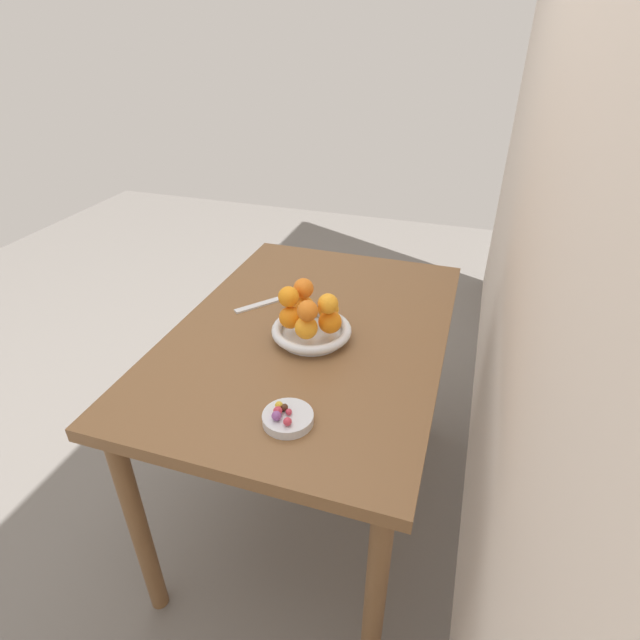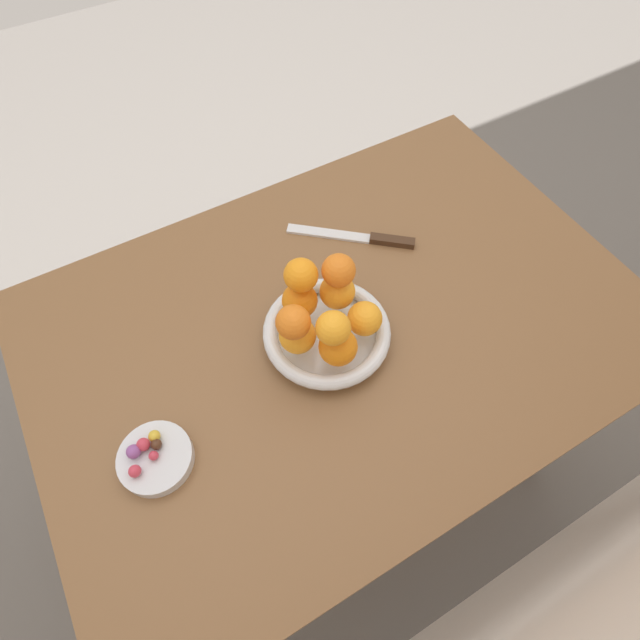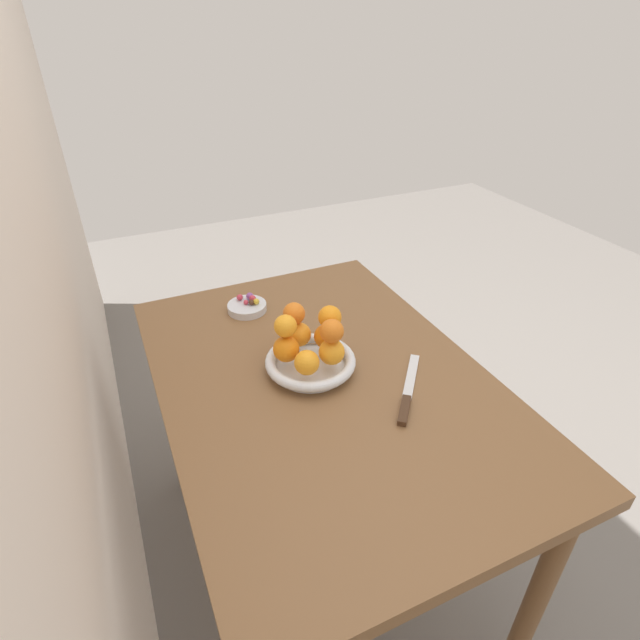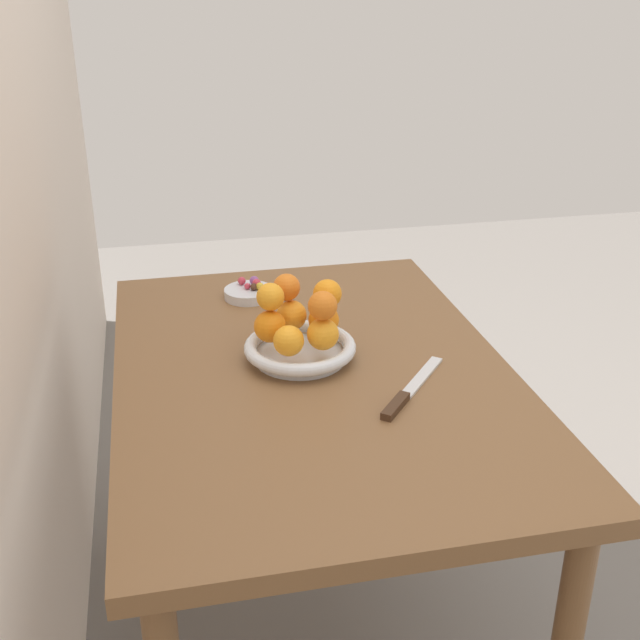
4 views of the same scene
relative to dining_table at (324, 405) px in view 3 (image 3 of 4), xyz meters
The scene contains 20 objects.
ground_plane 0.65m from the dining_table, ahead, with size 6.00×6.00×0.00m, color slate.
dining_table is the anchor object (origin of this frame).
fruit_bowl 0.12m from the dining_table, 22.67° to the left, with size 0.22×0.22×0.04m.
candy_dish 0.40m from the dining_table, 11.36° to the left, with size 0.11×0.11×0.02m, color silver.
orange_0 0.16m from the dining_table, 90.71° to the right, with size 0.06×0.06×0.06m, color orange.
orange_1 0.18m from the dining_table, 28.70° to the right, with size 0.06×0.06×0.06m, color orange.
orange_2 0.19m from the dining_table, 12.90° to the left, with size 0.06×0.06×0.06m, color orange.
orange_3 0.18m from the dining_table, 53.73° to the left, with size 0.06×0.06×0.06m, color orange.
orange_4 0.17m from the dining_table, 103.62° to the left, with size 0.06×0.06×0.06m, color orange.
orange_5 0.23m from the dining_table, 35.70° to the right, with size 0.06×0.06×0.06m, color orange.
orange_6 0.22m from the dining_table, 83.33° to the right, with size 0.06×0.06×0.06m, color orange.
orange_7 0.25m from the dining_table, 15.66° to the left, with size 0.05×0.05×0.05m, color orange.
orange_8 0.24m from the dining_table, 48.29° to the left, with size 0.05×0.05×0.05m, color orange.
candy_ball_0 0.42m from the dining_table, ahead, with size 0.02×0.02×0.02m, color #8C4C99.
candy_ball_1 0.43m from the dining_table, 12.07° to the left, with size 0.02×0.02×0.02m, color #C6384C.
candy_ball_2 0.39m from the dining_table, ahead, with size 0.02×0.02×0.02m, color #472819.
candy_ball_3 0.39m from the dining_table, ahead, with size 0.02×0.02×0.02m, color gold.
candy_ball_4 0.41m from the dining_table, ahead, with size 0.02×0.02×0.02m, color #C6384C.
candy_ball_5 0.40m from the dining_table, 11.71° to the left, with size 0.01×0.01×0.01m, color #C6384C.
knife 0.22m from the dining_table, 132.53° to the right, with size 0.21×0.18×0.01m.
Camera 3 is at (-0.86, 0.40, 1.51)m, focal length 28.00 mm.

